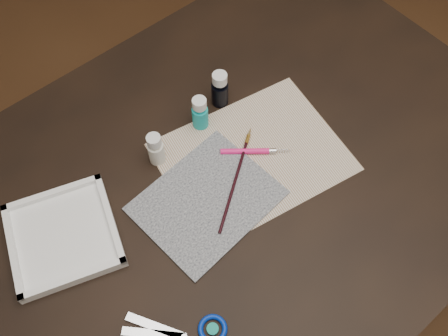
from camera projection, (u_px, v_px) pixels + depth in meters
ground at (224, 289)px, 1.67m from camera, size 3.50×3.50×0.02m
table at (224, 247)px, 1.34m from camera, size 1.30×0.90×0.75m
paper at (253, 157)px, 1.04m from camera, size 0.41×0.34×0.00m
canvas at (207, 200)px, 0.99m from camera, size 0.28×0.23×0.00m
paint_bottle_white at (156, 149)px, 1.00m from camera, size 0.04×0.04×0.08m
paint_bottle_cyan at (200, 113)px, 1.05m from camera, size 0.04×0.04×0.08m
paint_bottle_navy at (220, 89)px, 1.08m from camera, size 0.05×0.05×0.09m
paintbrush at (236, 177)px, 1.01m from camera, size 0.21×0.15×0.01m
craft_knife at (256, 151)px, 1.04m from camera, size 0.12×0.10×0.01m
palette_tray at (63, 235)px, 0.94m from camera, size 0.25×0.25×0.02m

